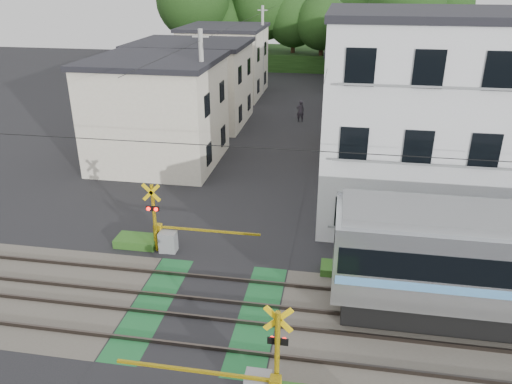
% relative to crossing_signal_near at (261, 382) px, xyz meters
% --- Properties ---
extents(ground, '(120.00, 120.00, 0.00)m').
position_rel_crossing_signal_near_xyz_m(ground, '(-2.59, 3.65, -0.71)').
color(ground, black).
extents(track_bed, '(120.00, 120.00, 0.14)m').
position_rel_crossing_signal_near_xyz_m(track_bed, '(-2.59, 3.65, -0.67)').
color(track_bed, '#47423A').
rests_on(track_bed, ground).
extents(crossing_signal_near, '(4.74, 0.65, 3.09)m').
position_rel_crossing_signal_near_xyz_m(crossing_signal_near, '(0.00, 0.00, 0.00)').
color(crossing_signal_near, yellow).
rests_on(crossing_signal_near, ground).
extents(crossing_signal_far, '(4.74, 0.65, 3.09)m').
position_rel_crossing_signal_near_xyz_m(crossing_signal_far, '(-5.17, 7.31, 0.00)').
color(crossing_signal_far, yellow).
rests_on(crossing_signal_far, ground).
extents(apartment_block, '(10.20, 8.36, 9.30)m').
position_rel_crossing_signal_near_xyz_m(apartment_block, '(5.91, 13.15, 3.94)').
color(apartment_block, white).
rests_on(apartment_block, ground).
extents(houses_row, '(22.07, 31.35, 6.80)m').
position_rel_crossing_signal_near_xyz_m(houses_row, '(-2.33, 29.57, 2.53)').
color(houses_row, silver).
rests_on(houses_row, ground).
extents(tree_hill, '(40.00, 14.01, 11.96)m').
position_rel_crossing_signal_near_xyz_m(tree_hill, '(-1.97, 51.61, 4.96)').
color(tree_hill, '#1E3E14').
rests_on(tree_hill, ground).
extents(catenary, '(60.00, 5.04, 7.00)m').
position_rel_crossing_signal_near_xyz_m(catenary, '(3.41, 3.69, 2.98)').
color(catenary, '#2D2D33').
rests_on(catenary, ground).
extents(utility_poles, '(7.90, 42.00, 8.00)m').
position_rel_crossing_signal_near_xyz_m(utility_poles, '(-3.64, 26.66, 3.37)').
color(utility_poles, '#A5A5A0').
rests_on(utility_poles, ground).
extents(pedestrian, '(0.70, 0.55, 1.68)m').
position_rel_crossing_signal_near_xyz_m(pedestrian, '(-1.45, 28.11, 0.13)').
color(pedestrian, '#2A262F').
rests_on(pedestrian, ground).
extents(weed_patches, '(10.25, 8.80, 0.40)m').
position_rel_crossing_signal_near_xyz_m(weed_patches, '(-0.83, 3.56, -0.53)').
color(weed_patches, '#2D5E1E').
rests_on(weed_patches, ground).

